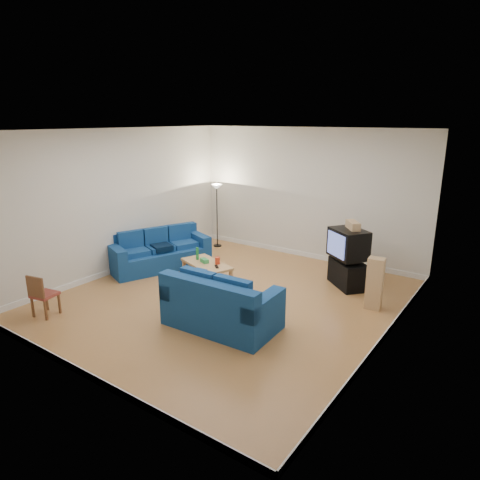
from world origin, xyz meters
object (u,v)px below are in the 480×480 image
Objects in this scene: sofa_three_seat at (158,254)px; tv_stand at (348,274)px; sofa_loveseat at (220,308)px; television at (348,244)px; coffee_table at (207,265)px.

tv_stand is (4.11, 1.41, -0.05)m from sofa_three_seat.
sofa_three_seat is 1.30× the size of sofa_loveseat.
sofa_loveseat is at bearing -73.77° from television.
sofa_loveseat is 3.18m from television.
tv_stand reaches higher than coffee_table.
television reaches higher than sofa_three_seat.
coffee_table is at bearing -113.80° from television.
coffee_table is 2.98m from television.
sofa_three_seat is 3.43m from sofa_loveseat.
coffee_table is at bearing 133.15° from sofa_loveseat.
sofa_three_seat is at bearing -119.97° from tv_stand.
tv_stand is 0.66m from television.
sofa_three_seat reaches higher than coffee_table.
sofa_three_seat is 4.35m from television.
sofa_loveseat is at bearing 84.24° from sofa_three_seat.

